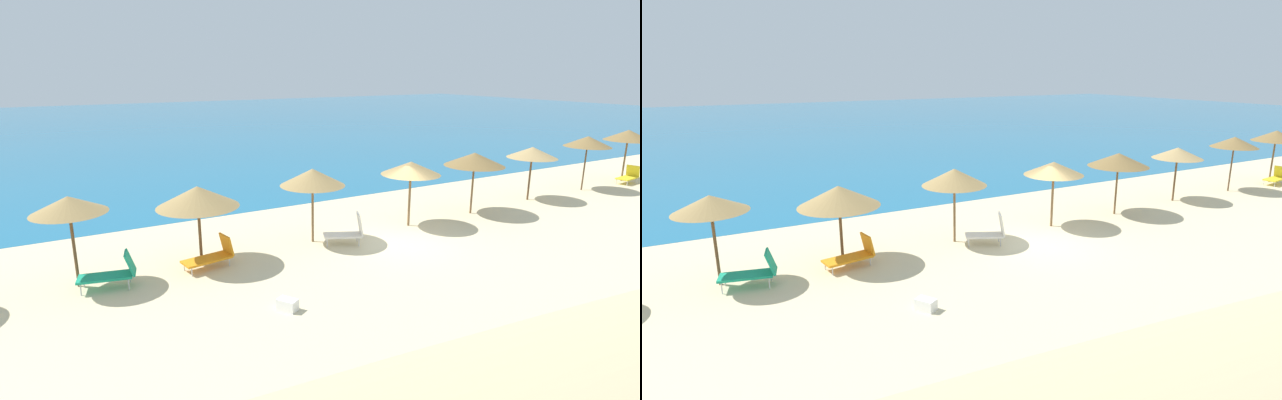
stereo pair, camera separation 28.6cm
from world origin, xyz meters
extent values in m
plane|color=beige|center=(0.00, 0.00, 0.00)|extent=(160.00, 160.00, 0.00)
cube|color=#1E6B93|center=(0.00, 45.00, 0.00)|extent=(160.00, 77.41, 0.01)
cylinder|color=brown|center=(-10.62, 1.50, 1.19)|extent=(0.09, 0.09, 2.38)
cone|color=#9E7F4C|center=(-10.62, 1.50, 2.47)|extent=(2.08, 2.08, 0.49)
cylinder|color=brown|center=(-7.00, 1.42, 1.04)|extent=(0.10, 0.10, 2.09)
cone|color=#9E7F4C|center=(-7.00, 1.42, 2.27)|extent=(2.61, 2.61, 0.66)
cylinder|color=brown|center=(-2.81, 1.52, 1.14)|extent=(0.09, 0.09, 2.27)
cone|color=#9E7F4C|center=(-2.81, 1.52, 2.43)|extent=(2.34, 2.34, 0.61)
cylinder|color=brown|center=(1.48, 1.28, 1.13)|extent=(0.10, 0.10, 2.27)
cone|color=#9E7F4C|center=(1.48, 1.28, 2.37)|extent=(2.35, 2.35, 0.51)
cylinder|color=brown|center=(5.01, 1.32, 1.14)|extent=(0.08, 0.08, 2.27)
cone|color=olive|center=(5.01, 1.32, 2.41)|extent=(2.56, 2.56, 0.57)
cylinder|color=brown|center=(9.17, 1.64, 1.10)|extent=(0.09, 0.09, 2.21)
cone|color=tan|center=(9.17, 1.64, 2.32)|extent=(2.31, 2.31, 0.52)
cylinder|color=brown|center=(13.35, 1.58, 1.22)|extent=(0.08, 0.08, 2.43)
cone|color=olive|center=(13.35, 1.58, 2.55)|extent=(2.28, 2.28, 0.54)
cylinder|color=brown|center=(17.37, 1.80, 1.23)|extent=(0.09, 0.09, 2.45)
cone|color=olive|center=(17.37, 1.80, 2.59)|extent=(2.47, 2.47, 0.58)
cube|color=yellow|center=(16.90, 1.27, 0.31)|extent=(1.42, 0.82, 0.07)
cube|color=yellow|center=(17.53, 1.34, 0.63)|extent=(0.24, 0.68, 0.64)
cylinder|color=silver|center=(16.30, 1.48, 0.14)|extent=(0.04, 0.04, 0.27)
cylinder|color=silver|center=(16.36, 0.92, 0.14)|extent=(0.04, 0.04, 0.27)
cylinder|color=silver|center=(17.44, 1.61, 0.14)|extent=(0.04, 0.04, 0.27)
cube|color=#199972|center=(-9.95, 0.92, 0.37)|extent=(1.59, 0.96, 0.07)
cube|color=#199972|center=(-9.27, 0.76, 0.72)|extent=(0.40, 0.69, 0.68)
cylinder|color=silver|center=(-10.51, 1.33, 0.17)|extent=(0.04, 0.04, 0.34)
cylinder|color=silver|center=(-10.63, 0.79, 0.17)|extent=(0.04, 0.04, 0.34)
cylinder|color=silver|center=(-9.27, 1.05, 0.17)|extent=(0.04, 0.04, 0.34)
cylinder|color=silver|center=(-9.40, 0.51, 0.17)|extent=(0.04, 0.04, 0.34)
cube|color=white|center=(-2.03, 0.73, 0.35)|extent=(1.47, 1.11, 0.07)
cube|color=white|center=(-1.46, 0.46, 0.75)|extent=(0.44, 0.63, 0.81)
cylinder|color=silver|center=(-2.44, 1.20, 0.16)|extent=(0.04, 0.04, 0.31)
cylinder|color=silver|center=(-2.65, 0.74, 0.16)|extent=(0.04, 0.04, 0.31)
cylinder|color=silver|center=(-1.40, 0.71, 0.16)|extent=(0.04, 0.04, 0.31)
cylinder|color=silver|center=(-1.62, 0.25, 0.16)|extent=(0.04, 0.04, 0.31)
cube|color=orange|center=(-6.96, 0.96, 0.31)|extent=(1.61, 0.90, 0.07)
cube|color=orange|center=(-6.25, 1.07, 0.65)|extent=(0.30, 0.69, 0.67)
cylinder|color=silver|center=(-7.64, 1.13, 0.14)|extent=(0.04, 0.04, 0.27)
cylinder|color=silver|center=(-7.55, 0.57, 0.14)|extent=(0.04, 0.04, 0.27)
cylinder|color=silver|center=(-6.37, 1.34, 0.14)|extent=(0.04, 0.04, 0.27)
cylinder|color=silver|center=(-6.28, 0.78, 0.14)|extent=(0.04, 0.04, 0.27)
cube|color=white|center=(-5.98, -2.85, 0.15)|extent=(0.55, 0.62, 0.31)
camera|label=1|loc=(-11.12, -13.59, 6.15)|focal=27.83mm
camera|label=2|loc=(-10.87, -13.73, 6.15)|focal=27.83mm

